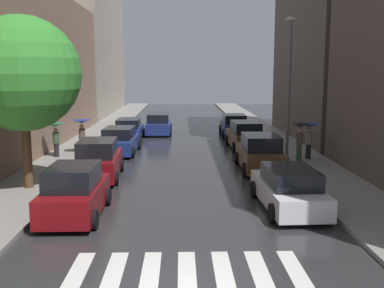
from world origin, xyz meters
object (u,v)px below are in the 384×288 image
Objects in this scene: parked_car_right_nearest at (289,189)px; parked_car_right_second at (260,153)px; parked_car_left_second at (98,161)px; parked_car_left_third at (120,141)px; pedestrian_far_side at (56,132)px; parked_car_left_nearest at (74,193)px; pedestrian_near_tree at (300,134)px; lamp_post_right at (289,80)px; parked_car_right_fourth at (234,125)px; car_midroad at (158,124)px; parked_car_left_fourth at (129,130)px; parked_car_right_third at (245,136)px; street_tree_left at (23,74)px; pedestrian_by_kerb at (82,128)px; pedestrian_foreground at (309,132)px.

parked_car_right_second is (0.10, 6.60, 0.11)m from parked_car_right_nearest.
parked_car_left_third is at bearing -3.78° from parked_car_left_second.
parked_car_right_second is at bearing -3.02° from parked_car_right_nearest.
pedestrian_far_side reaches higher than parked_car_right_nearest.
pedestrian_near_tree is at bearing -47.66° from parked_car_left_nearest.
parked_car_right_fourth is at bearing 98.22° from lamp_post_right.
pedestrian_near_tree is 1.06× the size of pedestrian_far_side.
car_midroad is at bearing 23.23° from parked_car_right_second.
parked_car_left_fourth is 2.31× the size of pedestrian_near_tree.
parked_car_left_nearest is 15.92m from parked_car_right_third.
parked_car_right_nearest is (7.55, -11.42, -0.03)m from parked_car_left_third.
street_tree_left is at bearing 165.21° from parked_car_left_third.
parked_car_right_fourth is 5.94m from car_midroad.
pedestrian_near_tree reaches higher than parked_car_left_fourth.
parked_car_right_fourth is (0.13, 12.59, -0.07)m from parked_car_right_second.
pedestrian_near_tree is at bearing -145.70° from car_midroad.
parked_car_left_fourth is 0.66× the size of street_tree_left.
parked_car_right_nearest is (7.62, -16.95, -0.01)m from parked_car_left_fourth.
pedestrian_near_tree is 1.02× the size of pedestrian_by_kerb.
parked_car_right_fourth is at bearing -42.95° from parked_car_left_third.
parked_car_left_nearest is 0.88× the size of parked_car_left_fourth.
car_midroad is 14.33m from pedestrian_near_tree.
pedestrian_foreground is (3.03, 2.15, 0.81)m from parked_car_right_second.
parked_car_left_nearest reaches higher than parked_car_left_third.
lamp_post_right is at bearing -148.25° from car_midroad.
pedestrian_far_side is (-3.18, 4.75, 0.73)m from parked_car_left_second.
parked_car_right_second is 6.53m from parked_car_right_third.
parked_car_right_fourth is 2.18× the size of pedestrian_near_tree.
street_tree_left reaches higher than pedestrian_by_kerb.
parked_car_right_nearest is at bearing -144.45° from parked_car_left_third.
parked_car_right_nearest is 9.34m from pedestrian_foreground.
pedestrian_foreground is at bearing -101.95° from parked_car_left_third.
lamp_post_right is at bearing -138.08° from pedestrian_by_kerb.
parked_car_right_third is 0.64× the size of lamp_post_right.
lamp_post_right is at bearing 24.43° from street_tree_left.
pedestrian_by_kerb is (-9.92, -8.31, 0.87)m from parked_car_right_fourth.
street_tree_left is at bearing 169.13° from parked_car_left_fourth.
parked_car_left_fourth is at bearing 2.87° from parked_car_left_third.
parked_car_right_nearest is at bearing -102.52° from lamp_post_right.
parked_car_left_third is 0.98× the size of parked_car_left_fourth.
pedestrian_near_tree is (10.13, -8.66, 0.83)m from parked_car_left_fourth.
parked_car_right_third reaches higher than parked_car_left_third.
parked_car_right_second is at bearing 20.58° from street_tree_left.
parked_car_left_third is 1.04× the size of parked_car_right_fourth.
car_midroad is at bearing 82.07° from parked_car_right_fourth.
lamp_post_right is (12.00, 5.45, -0.35)m from street_tree_left.
parked_car_right_second is 4.31m from lamp_post_right.
pedestrian_by_kerb is at bearing 100.10° from parked_car_right_third.
parked_car_right_fourth is (7.72, 19.97, -0.07)m from parked_car_left_nearest.
lamp_post_right reaches higher than parked_car_right_fourth.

